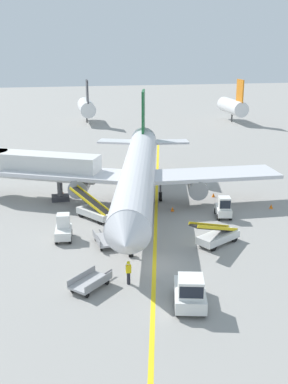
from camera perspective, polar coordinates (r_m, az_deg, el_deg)
ground_plane at (r=35.51m, az=1.15°, el=-8.73°), size 300.00×300.00×0.00m
taxi_line_yellow at (r=40.19m, az=1.36°, el=-5.48°), size 18.50×77.97×0.01m
airliner at (r=46.93m, az=-0.68°, el=2.36°), size 27.95×35.00×10.10m
jet_bridge at (r=50.58m, az=-13.45°, el=3.13°), size 12.70×7.86×4.85m
pushback_tug at (r=30.07m, az=5.56°, el=-11.87°), size 2.68×3.94×2.20m
baggage_tug_near_wing at (r=44.93m, az=9.53°, el=-1.92°), size 1.73×2.60×2.10m
baggage_tug_by_cargo_door at (r=40.11m, az=-9.64°, el=-4.35°), size 1.52×2.51×2.10m
belt_loader_forward_hold at (r=44.33m, az=-5.97°, el=-2.25°), size 3.93×4.79×2.59m
belt_loader_aft_hold at (r=39.05m, az=8.79°, el=-5.17°), size 4.94×3.62×2.59m
baggage_cart_loaded at (r=32.36m, az=-6.46°, el=-10.70°), size 3.24×3.21×0.94m
baggage_cart_empty_trailing at (r=38.73m, az=-4.64°, el=-5.70°), size 1.86×3.82×0.94m
ground_crew_marshaller at (r=32.52m, az=-1.87°, el=-9.56°), size 0.36×0.24×1.70m
safety_cone_nose_left at (r=51.56m, az=-9.69°, el=-0.20°), size 0.36×0.36×0.44m
safety_cone_nose_right at (r=48.59m, az=15.01°, el=-1.67°), size 0.36×0.36×0.44m
safety_cone_wingtip_left at (r=50.94m, az=8.33°, el=-0.35°), size 0.36×0.36×0.44m
safety_cone_wingtip_right at (r=49.71m, az=0.07°, el=-0.62°), size 0.36×0.36×0.44m
safety_cone_tail_area at (r=46.30m, az=3.43°, el=-2.04°), size 0.36×0.36×0.44m
distant_aircraft_far_left at (r=98.15m, az=-6.93°, el=10.12°), size 3.00×10.10×8.80m
distant_aircraft_mid_left at (r=100.08m, az=10.60°, el=10.10°), size 3.00×10.10×8.80m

